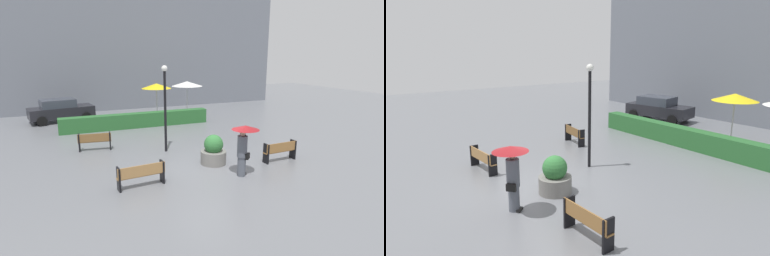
# 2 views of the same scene
# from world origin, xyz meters

# --- Properties ---
(ground_plane) EXTENTS (60.00, 60.00, 0.00)m
(ground_plane) POSITION_xyz_m (0.00, 0.00, 0.00)
(ground_plane) COLOR slate
(bench_near_left) EXTENTS (1.73, 0.48, 0.84)m
(bench_near_left) POSITION_xyz_m (-2.94, -0.77, 0.50)
(bench_near_left) COLOR #9E7242
(bench_near_left) RESTS_ON ground
(bench_near_right) EXTENTS (1.63, 0.42, 0.86)m
(bench_near_right) POSITION_xyz_m (3.31, -0.44, 0.51)
(bench_near_right) COLOR olive
(bench_near_right) RESTS_ON ground
(bench_far_left) EXTENTS (1.58, 0.54, 0.86)m
(bench_far_left) POSITION_xyz_m (-3.99, 4.34, 0.51)
(bench_far_left) COLOR brown
(bench_far_left) RESTS_ON ground
(pedestrian_with_umbrella) EXTENTS (1.04, 1.04, 2.00)m
(pedestrian_with_umbrella) POSITION_xyz_m (0.89, -1.26, 1.33)
(pedestrian_with_umbrella) COLOR #4C515B
(pedestrian_with_umbrella) RESTS_ON ground
(planter_pot) EXTENTS (1.10, 1.10, 1.27)m
(planter_pot) POSITION_xyz_m (0.48, 0.42, 0.54)
(planter_pot) COLOR slate
(planter_pot) RESTS_ON ground
(lamp_post) EXTENTS (0.28, 0.28, 4.09)m
(lamp_post) POSITION_xyz_m (-0.85, 2.87, 2.49)
(lamp_post) COLOR black
(lamp_post) RESTS_ON ground
(patio_umbrella_yellow) EXTENTS (2.09, 2.09, 2.59)m
(patio_umbrella_yellow) POSITION_xyz_m (0.90, 10.21, 2.41)
(patio_umbrella_yellow) COLOR silver
(patio_umbrella_yellow) RESTS_ON ground
(hedge_strip) EXTENTS (9.42, 0.70, 0.92)m
(hedge_strip) POSITION_xyz_m (-0.94, 8.40, 0.46)
(hedge_strip) COLOR #28602D
(hedge_strip) RESTS_ON ground
(parked_car) EXTENTS (4.46, 2.62, 1.57)m
(parked_car) POSITION_xyz_m (-5.44, 12.27, 0.82)
(parked_car) COLOR black
(parked_car) RESTS_ON ground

